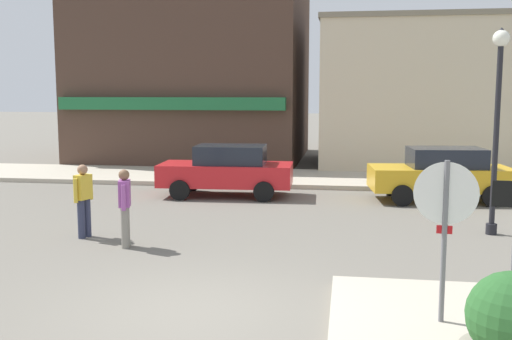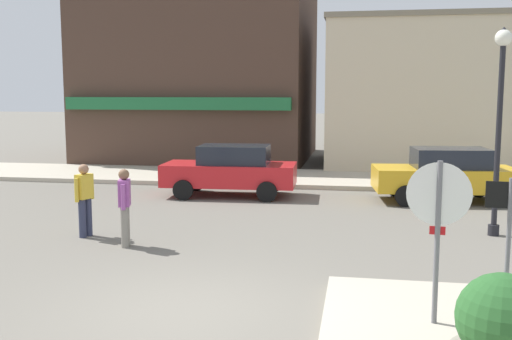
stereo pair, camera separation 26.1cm
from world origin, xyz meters
name	(u,v)px [view 1 (the left image)]	position (x,y,z in m)	size (l,w,h in m)	color
ground_plane	(196,312)	(0.00, 0.00, 0.00)	(160.00, 160.00, 0.00)	#6B665B
kerb_far	(287,178)	(0.00, 13.20, 0.07)	(80.00, 4.00, 0.15)	#B7AD99
stop_sign	(445,220)	(3.39, -0.21, 1.52)	(0.82, 0.11, 2.30)	slate
planter	(511,331)	(3.94, -1.46, 0.56)	(1.10, 1.10, 1.23)	gray
lamp_post	(498,102)	(5.34, 5.65, 2.96)	(0.36, 0.36, 4.54)	black
parked_car_nearest	(227,170)	(-1.48, 9.60, 0.81)	(4.07, 2.01, 1.56)	red
parked_car_second	(441,174)	(4.84, 9.74, 0.81)	(4.16, 2.20, 1.56)	gold
pedestrian_crossing_near	(125,205)	(-2.35, 3.35, 0.87)	(0.31, 0.55, 1.61)	gray
pedestrian_crossing_far	(84,198)	(-3.53, 4.00, 0.87)	(0.32, 0.55, 1.61)	#2D334C
building_corner_shop	(200,70)	(-4.90, 19.97, 4.19)	(10.05, 10.05, 8.37)	#473328
building_storefront_left_near	(414,94)	(4.88, 18.34, 3.06)	(7.85, 7.26, 6.11)	beige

